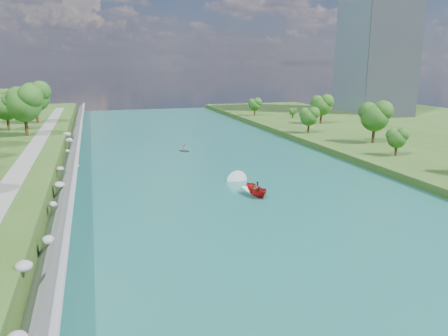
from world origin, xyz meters
name	(u,v)px	position (x,y,z in m)	size (l,w,h in m)	color
ground	(267,214)	(0.00, 0.00, 0.00)	(260.00, 260.00, 0.00)	#2D5119
river_water	(223,177)	(0.00, 20.00, 0.05)	(55.00, 240.00, 0.10)	#175557
riprap_bank	(66,178)	(-25.87, 19.67, 1.82)	(4.15, 236.00, 4.23)	slate
riverside_path	(20,170)	(-32.50, 20.00, 3.55)	(3.00, 200.00, 0.10)	gray
office_tower	(378,34)	(82.50, 95.00, 30.00)	(22.00, 22.00, 60.00)	gray
trees_east	(377,125)	(39.44, 32.18, 6.10)	(17.53, 138.69, 11.31)	#215516
motorboat	(253,189)	(1.34, 8.64, 0.90)	(3.60, 19.26, 2.07)	#A8110D
raft	(185,150)	(-1.92, 43.97, 0.46)	(2.98, 3.01, 1.62)	gray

